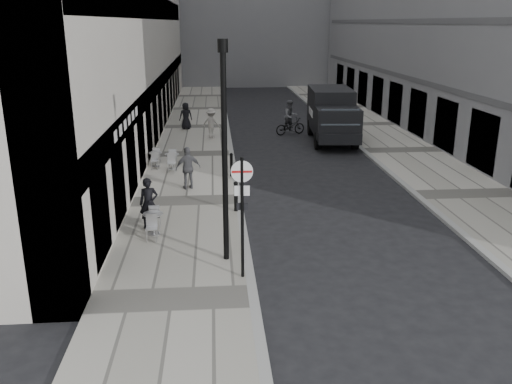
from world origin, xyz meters
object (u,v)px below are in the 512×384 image
at_px(panel_van, 332,112).
at_px(lamppost, 224,143).
at_px(sign_post, 242,202).
at_px(cyclist, 290,121).
at_px(walking_man, 149,203).

bearing_deg(panel_van, lamppost, -107.45).
xyz_separation_m(sign_post, cyclist, (3.96, 19.30, -1.40)).
bearing_deg(panel_van, walking_man, -119.04).
height_order(sign_post, lamppost, lamppost).
bearing_deg(panel_van, sign_post, -104.92).
relative_size(panel_van, cyclist, 3.05).
distance_m(walking_man, sign_post, 4.92).
bearing_deg(sign_post, panel_van, 71.75).
height_order(sign_post, panel_van, sign_post).
xyz_separation_m(walking_man, lamppost, (2.43, -2.65, 2.53)).
bearing_deg(lamppost, cyclist, 76.48).
distance_m(sign_post, cyclist, 19.76).
bearing_deg(walking_man, cyclist, 58.11).
bearing_deg(walking_man, sign_post, -61.73).
relative_size(lamppost, panel_van, 0.95).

